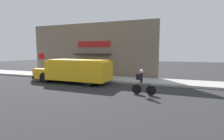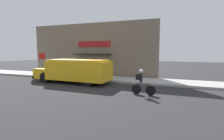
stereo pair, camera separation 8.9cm
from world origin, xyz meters
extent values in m
plane|color=#2B2B2D|center=(0.00, 0.00, 0.00)|extent=(70.00, 70.00, 0.00)
cube|color=#ADAAA3|center=(0.00, 1.41, 0.08)|extent=(28.00, 2.82, 0.17)
cube|color=#756656|center=(0.00, 3.05, 2.81)|extent=(14.49, 0.18, 5.62)
cube|color=maroon|center=(0.55, 2.94, 3.40)|extent=(3.80, 0.05, 0.63)
cube|color=black|center=(0.55, 2.55, 2.35)|extent=(3.99, 0.83, 0.10)
cube|color=yellow|center=(1.30, -1.28, 1.07)|extent=(5.28, 2.20, 1.53)
cube|color=yellow|center=(-2.03, -1.24, 0.73)|extent=(1.43, 1.98, 0.84)
cube|color=yellow|center=(1.30, -1.28, 1.91)|extent=(4.86, 2.03, 0.13)
cube|color=black|center=(-2.69, -1.23, 0.41)|extent=(0.15, 2.10, 0.24)
cube|color=red|center=(-0.13, 0.06, 1.15)|extent=(0.03, 0.44, 0.44)
cylinder|color=black|center=(-1.46, -0.34, 0.44)|extent=(0.89, 0.27, 0.89)
cylinder|color=black|center=(-1.48, -2.16, 0.44)|extent=(0.89, 0.27, 0.89)
cylinder|color=black|center=(2.67, -0.39, 0.44)|extent=(0.89, 0.27, 0.89)
cylinder|color=black|center=(2.65, -2.21, 0.44)|extent=(0.89, 0.27, 0.89)
cylinder|color=black|center=(7.51, -3.21, 0.30)|extent=(0.61, 0.06, 0.61)
cylinder|color=black|center=(6.63, -3.18, 0.30)|extent=(0.61, 0.06, 0.61)
cylinder|color=black|center=(7.07, -3.19, 0.66)|extent=(0.84, 0.06, 0.04)
cylinder|color=black|center=(6.91, -3.19, 0.72)|extent=(0.04, 0.04, 0.12)
cube|color=black|center=(6.91, -3.19, 1.05)|extent=(0.13, 0.20, 0.55)
sphere|color=white|center=(6.91, -3.19, 1.45)|extent=(0.23, 0.23, 0.23)
cube|color=black|center=(6.72, -3.18, 1.08)|extent=(0.26, 0.15, 0.36)
cylinder|color=slate|center=(-4.31, 0.66, 1.34)|extent=(0.07, 0.07, 2.34)
cube|color=red|center=(-4.31, 0.61, 2.15)|extent=(0.45, 0.45, 0.60)
cylinder|color=#2D5138|center=(-0.36, 1.54, 0.53)|extent=(0.55, 0.55, 0.72)
cylinder|color=black|center=(-0.36, 1.54, 0.91)|extent=(0.56, 0.56, 0.04)
camera|label=1|loc=(9.04, -13.65, 2.64)|focal=28.00mm
camera|label=2|loc=(9.12, -13.62, 2.64)|focal=28.00mm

